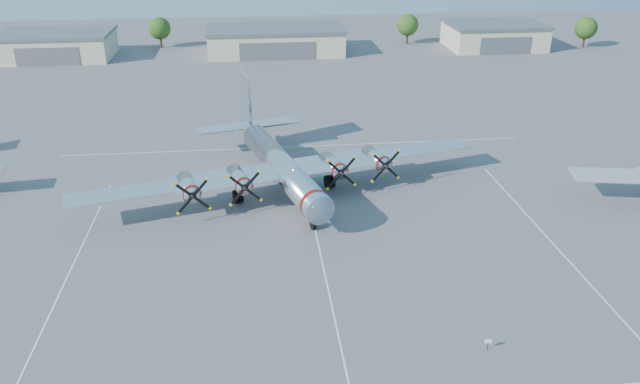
{
  "coord_description": "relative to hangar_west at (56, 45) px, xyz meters",
  "views": [
    {
      "loc": [
        -5.51,
        -51.74,
        29.1
      ],
      "look_at": [
        0.69,
        3.7,
        3.2
      ],
      "focal_mm": 35.0,
      "sensor_mm": 36.0,
      "label": 1
    }
  ],
  "objects": [
    {
      "name": "info_placard",
      "position": [
        55.38,
        -99.51,
        -2.05
      ],
      "size": [
        0.5,
        0.08,
        0.95
      ],
      "rotation": [
        0.0,
        0.0,
        -0.1
      ],
      "color": "black",
      "rests_on": "ground"
    },
    {
      "name": "ground",
      "position": [
        45.0,
        -81.96,
        -2.71
      ],
      "size": [
        260.0,
        260.0,
        0.0
      ],
      "primitive_type": "plane",
      "color": "#59595B",
      "rests_on": "ground"
    },
    {
      "name": "tree_west",
      "position": [
        20.0,
        8.04,
        1.51
      ],
      "size": [
        4.8,
        4.8,
        6.64
      ],
      "color": "#382619",
      "rests_on": "ground"
    },
    {
      "name": "tree_east",
      "position": [
        75.0,
        6.04,
        1.51
      ],
      "size": [
        4.8,
        4.8,
        6.64
      ],
      "color": "#382619",
      "rests_on": "ground"
    },
    {
      "name": "tree_far_east",
      "position": [
        113.0,
        -1.96,
        1.51
      ],
      "size": [
        4.8,
        4.8,
        6.64
      ],
      "color": "#382619",
      "rests_on": "ground"
    },
    {
      "name": "parking_lines",
      "position": [
        45.0,
        -83.71,
        -2.71
      ],
      "size": [
        60.0,
        50.08,
        0.01
      ],
      "color": "silver",
      "rests_on": "ground"
    },
    {
      "name": "hangar_west",
      "position": [
        0.0,
        0.0,
        0.0
      ],
      "size": [
        22.6,
        14.6,
        5.4
      ],
      "color": "#BAAF93",
      "rests_on": "ground"
    },
    {
      "name": "hangar_east",
      "position": [
        93.0,
        0.0,
        0.0
      ],
      "size": [
        20.6,
        14.6,
        5.4
      ],
      "color": "#BAAF93",
      "rests_on": "ground"
    },
    {
      "name": "hangar_center",
      "position": [
        45.0,
        -0.0,
        -0.0
      ],
      "size": [
        28.6,
        14.6,
        5.4
      ],
      "color": "#BAAF93",
      "rests_on": "ground"
    },
    {
      "name": "main_bomber_b29",
      "position": [
        42.06,
        -69.78,
        -2.71
      ],
      "size": [
        51.28,
        41.29,
        9.92
      ],
      "primitive_type": null,
      "rotation": [
        0.0,
        0.0,
        0.26
      ],
      "color": "white",
      "rests_on": "ground"
    }
  ]
}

